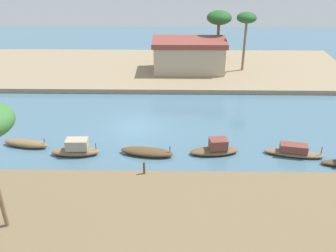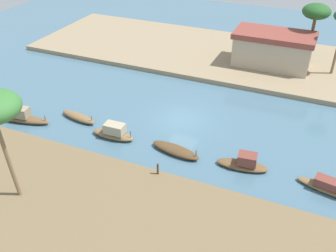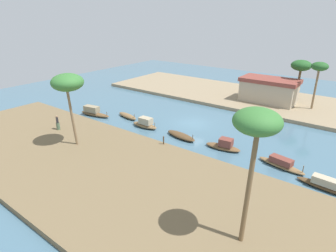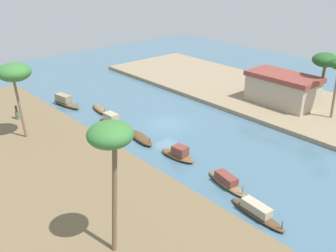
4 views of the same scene
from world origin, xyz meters
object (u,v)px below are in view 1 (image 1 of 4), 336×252
(mooring_post, at_px, (144,168))
(palm_tree_right_short, at_px, (247,20))
(sampan_foreground, at_px, (215,149))
(riverside_building, at_px, (189,55))
(sampan_midstream, at_px, (294,151))
(sampan_downstream_large, at_px, (147,152))
(sampan_with_tall_canopy, at_px, (26,143))
(palm_tree_right_tall, at_px, (219,19))
(sampan_near_left_bank, at_px, (76,149))

(mooring_post, height_order, palm_tree_right_short, palm_tree_right_short)
(sampan_foreground, bearing_deg, palm_tree_right_short, 69.16)
(mooring_post, relative_size, riverside_building, 0.10)
(sampan_midstream, xyz_separation_m, sampan_downstream_large, (-10.80, -0.07, -0.10))
(sampan_with_tall_canopy, bearing_deg, palm_tree_right_tall, 60.29)
(palm_tree_right_short, bearing_deg, mooring_post, -114.29)
(palm_tree_right_tall, distance_m, palm_tree_right_short, 3.52)
(mooring_post, relative_size, palm_tree_right_short, 0.13)
(mooring_post, distance_m, riverside_building, 21.56)
(sampan_midstream, distance_m, sampan_downstream_large, 10.80)
(mooring_post, xyz_separation_m, palm_tree_right_short, (9.68, 21.45, 5.26))
(mooring_post, distance_m, palm_tree_right_short, 24.11)
(sampan_midstream, height_order, sampan_downstream_large, sampan_midstream)
(sampan_with_tall_canopy, bearing_deg, palm_tree_right_short, 52.43)
(palm_tree_right_short, bearing_deg, sampan_with_tall_canopy, -138.07)
(sampan_with_tall_canopy, relative_size, palm_tree_right_tall, 0.59)
(mooring_post, bearing_deg, sampan_near_left_bank, 149.04)
(sampan_foreground, height_order, palm_tree_right_short, palm_tree_right_short)
(sampan_downstream_large, bearing_deg, riverside_building, 88.32)
(sampan_downstream_large, xyz_separation_m, sampan_near_left_bank, (-5.21, -0.07, 0.23))
(sampan_downstream_large, bearing_deg, sampan_near_left_bank, -169.56)
(sampan_foreground, xyz_separation_m, sampan_with_tall_canopy, (-14.42, 0.82, -0.15))
(sampan_near_left_bank, relative_size, palm_tree_right_tall, 0.57)
(sampan_downstream_large, xyz_separation_m, riverside_building, (3.60, 18.00, 2.02))
(sampan_foreground, height_order, riverside_building, riverside_building)
(sampan_foreground, relative_size, palm_tree_right_short, 0.57)
(sampan_midstream, bearing_deg, sampan_near_left_bank, -168.60)
(sampan_downstream_large, bearing_deg, sampan_midstream, 10.02)
(palm_tree_right_short, height_order, riverside_building, palm_tree_right_short)
(sampan_downstream_large, relative_size, palm_tree_right_tall, 0.66)
(sampan_downstream_large, relative_size, mooring_post, 4.78)
(sampan_midstream, distance_m, palm_tree_right_short, 19.08)
(sampan_with_tall_canopy, height_order, mooring_post, mooring_post)
(palm_tree_right_tall, bearing_deg, sampan_with_tall_canopy, -130.21)
(sampan_foreground, bearing_deg, sampan_near_left_bank, 175.57)
(mooring_post, bearing_deg, sampan_foreground, 34.80)
(sampan_downstream_large, distance_m, riverside_building, 18.46)
(sampan_downstream_large, relative_size, sampan_with_tall_canopy, 1.11)
(sampan_midstream, relative_size, sampan_with_tall_canopy, 1.19)
(sampan_downstream_large, bearing_deg, sampan_with_tall_canopy, -177.02)
(palm_tree_right_tall, relative_size, riverside_building, 0.76)
(sampan_near_left_bank, height_order, mooring_post, mooring_post)
(sampan_near_left_bank, distance_m, palm_tree_right_short, 24.29)
(palm_tree_right_tall, relative_size, palm_tree_right_short, 0.96)
(sampan_downstream_large, distance_m, palm_tree_right_short, 21.48)
(sampan_foreground, relative_size, sampan_downstream_large, 0.91)
(palm_tree_right_short, bearing_deg, palm_tree_right_tall, 140.75)
(palm_tree_right_tall, xyz_separation_m, palm_tree_right_short, (2.71, -2.22, 0.35))
(palm_tree_right_short, xyz_separation_m, riverside_building, (-6.12, -0.22, -3.88))
(mooring_post, bearing_deg, sampan_with_tall_canopy, 155.30)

